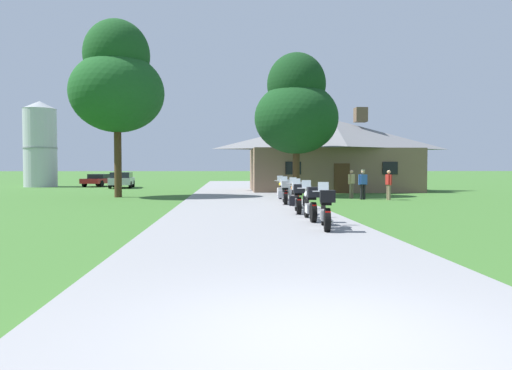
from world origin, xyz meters
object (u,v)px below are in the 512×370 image
motorcycle_white_third_in_row (298,199)px  motorcycle_white_second_in_row (311,203)px  motorcycle_orange_fourth_in_row (295,195)px  motorcycle_black_nearest_to_camera (326,209)px  motorcycle_yellow_farthest_in_row (283,190)px  tree_by_lodge_front (296,108)px  tree_left_near (117,82)px  motorcycle_blue_fifth_in_row (285,192)px  metal_silo_distant (40,144)px  bystander_red_shirt_by_tree (389,183)px  bystander_tan_shirt_beside_signpost (351,182)px  parked_silver_suv_far_left (122,179)px  parked_red_sedan_far_left (100,180)px  bystander_blue_shirt_near_lodge (363,183)px

motorcycle_white_third_in_row → motorcycle_white_second_in_row: bearing=-84.6°
motorcycle_orange_fourth_in_row → motorcycle_black_nearest_to_camera: bearing=-89.6°
motorcycle_yellow_farthest_in_row → tree_by_lodge_front: (1.38, 4.72, 4.93)m
motorcycle_white_third_in_row → tree_left_near: size_ratio=0.19×
motorcycle_white_third_in_row → motorcycle_blue_fifth_in_row: bearing=93.7°
tree_by_lodge_front → metal_silo_distant: tree_by_lodge_front is taller
motorcycle_white_third_in_row → tree_left_near: (-9.34, 11.37, 6.39)m
motorcycle_blue_fifth_in_row → bystander_red_shirt_by_tree: bearing=31.9°
motorcycle_black_nearest_to_camera → bystander_tan_shirt_beside_signpost: size_ratio=1.25×
motorcycle_black_nearest_to_camera → motorcycle_white_second_in_row: bearing=98.4°
motorcycle_white_second_in_row → bystander_red_shirt_by_tree: bearing=60.2°
motorcycle_orange_fourth_in_row → bystander_red_shirt_by_tree: bystander_red_shirt_by_tree is taller
metal_silo_distant → parked_silver_suv_far_left: metal_silo_distant is taller
motorcycle_black_nearest_to_camera → motorcycle_yellow_farthest_in_row: (0.20, 11.88, -0.01)m
motorcycle_white_second_in_row → motorcycle_blue_fifth_in_row: (0.04, 7.16, -0.01)m
motorcycle_orange_fourth_in_row → motorcycle_white_second_in_row: bearing=-90.7°
motorcycle_white_third_in_row → parked_silver_suv_far_left: parked_silver_suv_far_left is taller
motorcycle_orange_fourth_in_row → bystander_red_shirt_by_tree: 8.13m
motorcycle_blue_fifth_in_row → bystander_tan_shirt_beside_signpost: bearing=51.6°
motorcycle_black_nearest_to_camera → parked_red_sedan_far_left: bearing=121.8°
motorcycle_orange_fourth_in_row → tree_left_near: tree_left_near is taller
bystander_red_shirt_by_tree → metal_silo_distant: bearing=43.9°
bystander_tan_shirt_beside_signpost → parked_silver_suv_far_left: bearing=97.4°
motorcycle_black_nearest_to_camera → motorcycle_white_third_in_row: 4.71m
motorcycle_orange_fourth_in_row → motorcycle_blue_fifth_in_row: (-0.17, 2.17, -0.01)m
motorcycle_yellow_farthest_in_row → parked_red_sedan_far_left: 26.36m
motorcycle_orange_fourth_in_row → bystander_blue_shirt_near_lodge: size_ratio=1.24×
bystander_blue_shirt_near_lodge → parked_silver_suv_far_left: (-17.04, 16.61, -0.17)m
bystander_blue_shirt_near_lodge → metal_silo_distant: metal_silo_distant is taller
bystander_blue_shirt_near_lodge → tree_left_near: tree_left_near is taller
motorcycle_white_third_in_row → metal_silo_distant: 34.81m
motorcycle_white_second_in_row → bystander_tan_shirt_beside_signpost: bystander_tan_shirt_beside_signpost is taller
motorcycle_black_nearest_to_camera → parked_silver_suv_far_left: size_ratio=0.44×
motorcycle_orange_fourth_in_row → motorcycle_white_third_in_row: bearing=-93.9°
tree_left_near → parked_silver_suv_far_left: size_ratio=2.25×
bystander_red_shirt_by_tree → parked_silver_suv_far_left: bystander_red_shirt_by_tree is taller
motorcycle_white_second_in_row → metal_silo_distant: (-20.36, 30.54, 3.43)m
motorcycle_yellow_farthest_in_row → tree_left_near: (-9.61, 4.21, 6.39)m
motorcycle_white_second_in_row → metal_silo_distant: 36.87m
tree_by_lodge_front → parked_silver_suv_far_left: (-13.75, 13.12, -4.76)m
motorcycle_black_nearest_to_camera → bystander_red_shirt_by_tree: (6.20, 12.66, 0.31)m
tree_left_near → parked_red_sedan_far_left: bearing=108.2°
motorcycle_orange_fourth_in_row → parked_silver_suv_far_left: 25.68m
motorcycle_white_second_in_row → tree_left_near: bearing=125.1°
motorcycle_blue_fifth_in_row → bystander_blue_shirt_near_lodge: bearing=41.4°
bystander_tan_shirt_beside_signpost → motorcycle_blue_fifth_in_row: bearing=-172.4°
parked_red_sedan_far_left → motorcycle_orange_fourth_in_row: bearing=-47.4°
motorcycle_blue_fifth_in_row → parked_red_sedan_far_left: bearing=126.2°
motorcycle_white_second_in_row → bystander_blue_shirt_near_lodge: 11.95m
motorcycle_yellow_farthest_in_row → bystander_blue_shirt_near_lodge: bystander_blue_shirt_near_lodge is taller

